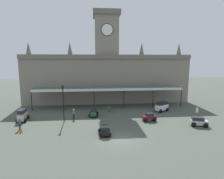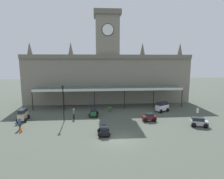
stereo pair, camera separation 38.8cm
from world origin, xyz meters
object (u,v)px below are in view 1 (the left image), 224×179
Objects in this scene: car_beige_van at (22,116)px; planter_near_kerb at (109,109)px; pedestrian_near_entrance at (20,123)px; pedestrian_beside_cars at (74,113)px; pedestrian_crossing_forecourt at (197,112)px; victorian_lamppost at (63,99)px; car_silver_estate at (199,122)px; traffic_cone at (21,130)px; car_green_estate at (94,113)px; car_white_van at (162,107)px; car_maroon_sedan at (149,118)px; car_black_sedan at (104,131)px.

car_beige_van is 2.57× the size of planter_near_kerb.
pedestrian_near_entrance is 1.00× the size of pedestrian_beside_cars.
pedestrian_crossing_forecourt is 0.30× the size of victorian_lamppost.
pedestrian_beside_cars and pedestrian_crossing_forecourt have the same top height.
car_silver_estate is 3.32× the size of traffic_cone.
car_green_estate is 2.41× the size of planter_near_kerb.
pedestrian_beside_cars is (-3.04, -1.35, 0.34)m from car_green_estate.
pedestrian_crossing_forecourt is at bearing -43.63° from car_white_van.
car_silver_estate is 14.36m from planter_near_kerb.
pedestrian_near_entrance is 7.62m from pedestrian_beside_cars.
car_silver_estate is at bearing -35.71° from planter_near_kerb.
car_white_van is at bearing 11.12° from pedestrian_beside_cars.
pedestrian_crossing_forecourt is at bearing 0.27° from victorian_lamppost.
car_maroon_sedan is at bearing -3.36° from victorian_lamppost.
pedestrian_beside_cars is at bearing -156.02° from car_green_estate.
planter_near_kerb is at bearing 31.88° from pedestrian_beside_cars.
car_black_sedan is at bearing -9.71° from traffic_cone.
victorian_lamppost is (5.28, 2.65, 2.46)m from pedestrian_near_entrance.
victorian_lamppost is at bearing 176.64° from car_maroon_sedan.
traffic_cone is at bearing -170.20° from car_maroon_sedan.
car_maroon_sedan is at bearing -127.28° from car_white_van.
pedestrian_near_entrance is 25.99m from pedestrian_crossing_forecourt.
car_green_estate is at bearing -172.40° from car_white_van.
car_white_van is at bearing 52.72° from car_maroon_sedan.
victorian_lamppost reaches higher than car_black_sedan.
car_maroon_sedan is 0.85× the size of car_beige_van.
car_beige_van is 6.84m from victorian_lamppost.
car_silver_estate is at bearing -10.57° from car_beige_van.
planter_near_kerb is (-13.45, 4.70, -0.42)m from pedestrian_crossing_forecourt.
pedestrian_beside_cars is at bearing 42.20° from victorian_lamppost.
car_beige_van reaches higher than car_maroon_sedan.
car_white_van is at bearing 107.58° from car_silver_estate.
car_beige_van reaches higher than car_black_sedan.
pedestrian_near_entrance reaches higher than car_green_estate.
car_silver_estate is 0.93× the size of car_white_van.
car_white_van reaches higher than pedestrian_near_entrance.
pedestrian_near_entrance is 14.47m from planter_near_kerb.
car_black_sedan is at bearing -29.04° from car_beige_van.
traffic_cone is at bearing -159.52° from car_white_van.
car_silver_estate is 1.44× the size of pedestrian_crossing_forecourt.
car_green_estate is 3.35m from pedestrian_beside_cars.
pedestrian_beside_cars is at bearing 39.09° from traffic_cone.
car_beige_van is 13.61m from car_black_sedan.
victorian_lamppost is 7.57× the size of traffic_cone.
car_maroon_sedan is 11.49m from pedestrian_beside_cars.
car_white_van is 0.47× the size of victorian_lamppost.
car_black_sedan is (11.89, -6.60, -0.30)m from car_beige_van.
car_green_estate is 1.39× the size of pedestrian_near_entrance.
car_green_estate is 16.41m from pedestrian_crossing_forecourt.
planter_near_kerb is at bearing 175.90° from car_white_van.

